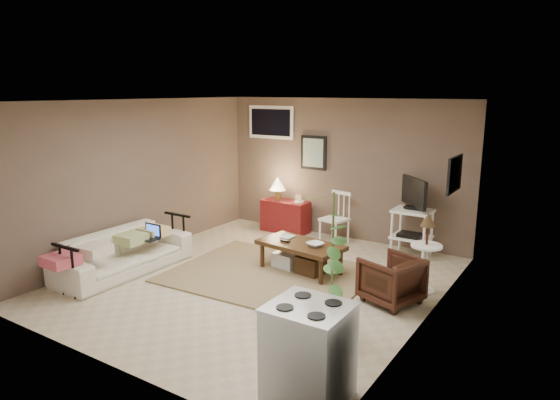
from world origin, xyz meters
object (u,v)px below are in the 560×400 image
Objects in this scene: side_table at (427,243)px; armchair at (391,278)px; stove at (309,352)px; tv_stand at (412,215)px; potted_plant at (332,260)px; red_console at (285,213)px; sofa at (123,246)px; spindle_chair at (335,219)px; coffee_table at (300,255)px.

armchair is at bearing -114.21° from side_table.
side_table reaches higher than stove.
potted_plant is at bearing -87.20° from tv_stand.
red_console is at bearing 124.58° from stove.
tv_stand is at bearing 115.16° from side_table.
red_console is at bearing -15.12° from sofa.
sofa is 4.13m from side_table.
spindle_chair reaches higher than sofa.
spindle_chair is 1.32m from tv_stand.
spindle_chair is 0.83× the size of side_table.
sofa is at bearing -157.17° from side_table.
sofa is 1.26× the size of potted_plant.
spindle_chair is 1.03× the size of stove.
side_table is (1.70, 0.25, 0.39)m from coffee_table.
coffee_table is at bearing -171.51° from side_table.
coffee_table is at bearing -81.66° from armchair.
sofa is 1.90× the size of side_table.
stove is at bearing 22.73° from armchair.
red_console is 1.15× the size of spindle_chair.
sofa is 3.85m from stove.
coffee_table is 2.01× the size of armchair.
side_table is 1.24× the size of stove.
armchair is (1.45, -0.29, 0.06)m from coffee_table.
red_console is at bearing 129.36° from potted_plant.
tv_stand is (2.37, -0.07, 0.31)m from red_console.
tv_stand is at bearing -47.49° from sofa.
stove is (2.87, -4.16, 0.07)m from red_console.
sofa is 3.36m from potted_plant.
armchair is (0.37, -1.86, -0.33)m from tv_stand.
potted_plant is (-0.47, -1.69, 0.19)m from side_table.
armchair is (-0.24, -0.54, -0.33)m from side_table.
side_table is at bearing 74.42° from potted_plant.
tv_stand reaches higher than side_table.
red_console is 1.18× the size of stove.
stove reaches higher than armchair.
tv_stand is at bearing -148.98° from armchair.
potted_plant reaches higher than sofa.
potted_plant is at bearing -63.94° from spindle_chair.
armchair is (2.75, -1.93, -0.03)m from red_console.
spindle_chair is 2.30m from side_table.
potted_plant is (1.44, -2.95, 0.43)m from spindle_chair.
sofa reaches higher than armchair.
armchair reaches higher than coffee_table.
side_table is (3.80, 1.60, 0.26)m from sofa.
side_table is at bearing 175.47° from armchair.
armchair is (1.67, -1.80, -0.09)m from spindle_chair.
coffee_table is 1.47× the size of spindle_chair.
spindle_chair is 1.37× the size of armchair.
spindle_chair reaches higher than armchair.
coffee_table is at bearing -124.52° from tv_stand.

